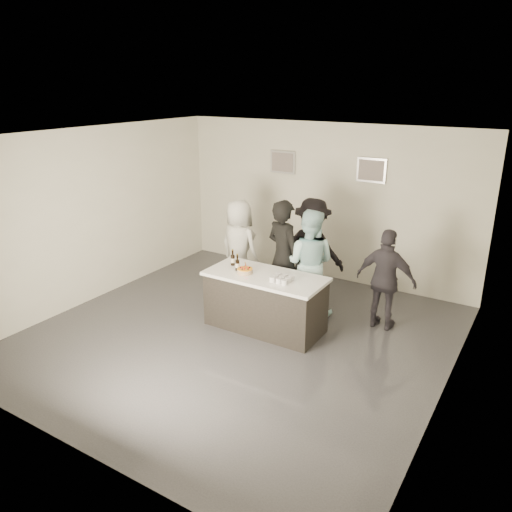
% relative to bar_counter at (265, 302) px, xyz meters
% --- Properties ---
extents(floor, '(6.00, 6.00, 0.00)m').
position_rel_bar_counter_xyz_m(floor, '(-0.21, -0.44, -0.45)').
color(floor, '#3D3D42').
rests_on(floor, ground).
extents(ceiling, '(6.00, 6.00, 0.00)m').
position_rel_bar_counter_xyz_m(ceiling, '(-0.21, -0.44, 2.55)').
color(ceiling, white).
extents(wall_back, '(6.00, 0.04, 3.00)m').
position_rel_bar_counter_xyz_m(wall_back, '(-0.21, 2.56, 1.05)').
color(wall_back, silver).
rests_on(wall_back, ground).
extents(wall_front, '(6.00, 0.04, 3.00)m').
position_rel_bar_counter_xyz_m(wall_front, '(-0.21, -3.44, 1.05)').
color(wall_front, silver).
rests_on(wall_front, ground).
extents(wall_left, '(0.04, 6.00, 3.00)m').
position_rel_bar_counter_xyz_m(wall_left, '(-3.21, -0.44, 1.05)').
color(wall_left, silver).
rests_on(wall_left, ground).
extents(wall_right, '(0.04, 6.00, 3.00)m').
position_rel_bar_counter_xyz_m(wall_right, '(2.79, -0.44, 1.05)').
color(wall_right, silver).
rests_on(wall_right, ground).
extents(picture_left, '(0.54, 0.04, 0.44)m').
position_rel_bar_counter_xyz_m(picture_left, '(-1.11, 2.53, 1.75)').
color(picture_left, '#B2B2B7').
rests_on(picture_left, wall_back).
extents(picture_right, '(0.54, 0.04, 0.44)m').
position_rel_bar_counter_xyz_m(picture_right, '(0.69, 2.53, 1.75)').
color(picture_right, '#B2B2B7').
rests_on(picture_right, wall_back).
extents(bar_counter, '(1.86, 0.86, 0.90)m').
position_rel_bar_counter_xyz_m(bar_counter, '(0.00, 0.00, 0.00)').
color(bar_counter, white).
rests_on(bar_counter, ground).
extents(cake, '(0.24, 0.24, 0.07)m').
position_rel_bar_counter_xyz_m(cake, '(-0.30, -0.10, 0.49)').
color(cake, '#FF9D1A').
rests_on(cake, bar_counter).
extents(beer_bottle_a, '(0.07, 0.07, 0.26)m').
position_rel_bar_counter_xyz_m(beer_bottle_a, '(-0.66, 0.09, 0.58)').
color(beer_bottle_a, black).
rests_on(beer_bottle_a, bar_counter).
extents(beer_bottle_b, '(0.07, 0.07, 0.26)m').
position_rel_bar_counter_xyz_m(beer_bottle_b, '(-0.47, -0.06, 0.58)').
color(beer_bottle_b, black).
rests_on(beer_bottle_b, bar_counter).
extents(tumbler_cluster, '(0.30, 0.30, 0.08)m').
position_rel_bar_counter_xyz_m(tumbler_cluster, '(0.33, -0.08, 0.49)').
color(tumbler_cluster, orange).
rests_on(tumbler_cluster, bar_counter).
extents(candles, '(0.24, 0.08, 0.01)m').
position_rel_bar_counter_xyz_m(candles, '(-0.24, -0.24, 0.45)').
color(candles, pink).
rests_on(candles, bar_counter).
extents(person_main_black, '(0.82, 0.67, 1.93)m').
position_rel_bar_counter_xyz_m(person_main_black, '(-0.08, 0.72, 0.51)').
color(person_main_black, black).
rests_on(person_main_black, ground).
extents(person_main_blue, '(0.98, 0.83, 1.79)m').
position_rel_bar_counter_xyz_m(person_main_blue, '(0.32, 0.85, 0.45)').
color(person_main_blue, '#B3E5EB').
rests_on(person_main_blue, ground).
extents(person_guest_left, '(0.94, 0.71, 1.73)m').
position_rel_bar_counter_xyz_m(person_guest_left, '(-1.16, 1.02, 0.42)').
color(person_guest_left, silver).
rests_on(person_guest_left, ground).
extents(person_guest_right, '(0.96, 0.43, 1.61)m').
position_rel_bar_counter_xyz_m(person_guest_right, '(1.57, 1.00, 0.36)').
color(person_guest_right, '#333039').
rests_on(person_guest_right, ground).
extents(person_guest_back, '(1.19, 0.72, 1.81)m').
position_rel_bar_counter_xyz_m(person_guest_back, '(0.07, 1.51, 0.45)').
color(person_guest_back, black).
rests_on(person_guest_back, ground).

